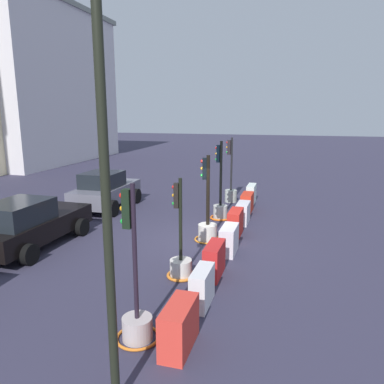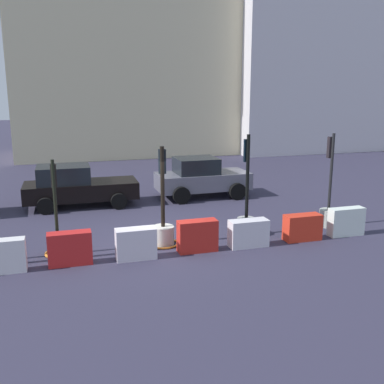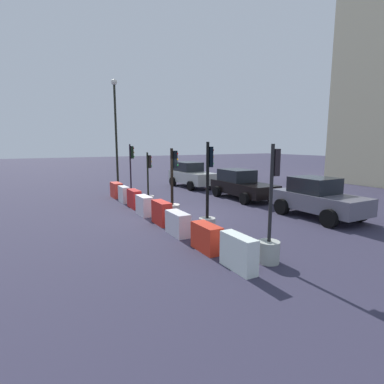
% 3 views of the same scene
% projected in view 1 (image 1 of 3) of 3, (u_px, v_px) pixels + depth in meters
% --- Properties ---
extents(ground_plane, '(120.00, 120.00, 0.00)m').
position_uv_depth(ground_plane, '(201.00, 241.00, 12.71)').
color(ground_plane, '#312F44').
extents(traffic_light_0, '(0.86, 0.86, 3.09)m').
position_uv_depth(traffic_light_0, '(136.00, 313.00, 7.12)').
color(traffic_light_0, '#B5A8A8').
rests_on(traffic_light_0, ground_plane).
extents(traffic_light_1, '(0.77, 0.77, 2.69)m').
position_uv_depth(traffic_light_1, '(181.00, 262.00, 9.86)').
color(traffic_light_1, silver).
rests_on(traffic_light_1, ground_plane).
extents(traffic_light_2, '(0.91, 0.91, 2.94)m').
position_uv_depth(traffic_light_2, '(207.00, 225.00, 12.65)').
color(traffic_light_2, beige).
rests_on(traffic_light_2, ground_plane).
extents(traffic_light_3, '(0.85, 0.85, 3.19)m').
position_uv_depth(traffic_light_3, '(220.00, 206.00, 15.22)').
color(traffic_light_3, '#B3B2AD').
rests_on(traffic_light_3, ground_plane).
extents(traffic_light_4, '(0.58, 0.58, 3.13)m').
position_uv_depth(traffic_light_4, '(231.00, 189.00, 18.06)').
color(traffic_light_4, '#A9B1A6').
rests_on(traffic_light_4, ground_plane).
extents(construction_barrier_0, '(1.14, 0.49, 0.88)m').
position_uv_depth(construction_barrier_0, '(179.00, 327.00, 6.86)').
color(construction_barrier_0, red).
rests_on(construction_barrier_0, ground_plane).
extents(construction_barrier_1, '(1.01, 0.38, 0.86)m').
position_uv_depth(construction_barrier_1, '(202.00, 287.00, 8.41)').
color(construction_barrier_1, silver).
rests_on(construction_barrier_1, ground_plane).
extents(construction_barrier_2, '(1.13, 0.41, 0.89)m').
position_uv_depth(construction_barrier_2, '(214.00, 260.00, 9.91)').
color(construction_barrier_2, red).
rests_on(construction_barrier_2, ground_plane).
extents(construction_barrier_3, '(1.09, 0.46, 0.86)m').
position_uv_depth(construction_barrier_3, '(229.00, 240.00, 11.52)').
color(construction_barrier_3, silver).
rests_on(construction_barrier_3, ground_plane).
extents(construction_barrier_4, '(1.13, 0.44, 0.91)m').
position_uv_depth(construction_barrier_4, '(235.00, 223.00, 13.20)').
color(construction_barrier_4, red).
rests_on(construction_barrier_4, ground_plane).
extents(construction_barrier_5, '(1.16, 0.47, 0.81)m').
position_uv_depth(construction_barrier_5, '(243.00, 213.00, 14.66)').
color(construction_barrier_5, silver).
rests_on(construction_barrier_5, ground_plane).
extents(construction_barrier_6, '(1.14, 0.47, 0.80)m').
position_uv_depth(construction_barrier_6, '(247.00, 202.00, 16.39)').
color(construction_barrier_6, red).
rests_on(construction_barrier_6, ground_plane).
extents(construction_barrier_7, '(1.15, 0.38, 0.89)m').
position_uv_depth(construction_barrier_7, '(251.00, 194.00, 17.83)').
color(construction_barrier_7, white).
rests_on(construction_barrier_7, ground_plane).
extents(car_black_sedan, '(4.38, 2.15, 1.64)m').
position_uv_depth(car_black_sedan, '(29.00, 224.00, 11.90)').
color(car_black_sedan, black).
rests_on(car_black_sedan, ground_plane).
extents(car_grey_saloon, '(3.92, 2.12, 1.70)m').
position_uv_depth(car_grey_saloon, '(105.00, 190.00, 16.78)').
color(car_grey_saloon, slate).
rests_on(car_grey_saloon, ground_plane).
extents(building_corner_block, '(15.06, 10.14, 13.05)m').
position_uv_depth(building_corner_block, '(27.00, 85.00, 32.29)').
color(building_corner_block, silver).
rests_on(building_corner_block, ground_plane).
extents(street_lamp_post, '(0.36, 0.36, 6.96)m').
position_uv_depth(street_lamp_post, '(102.00, 116.00, 4.72)').
color(street_lamp_post, black).
rests_on(street_lamp_post, ground_plane).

